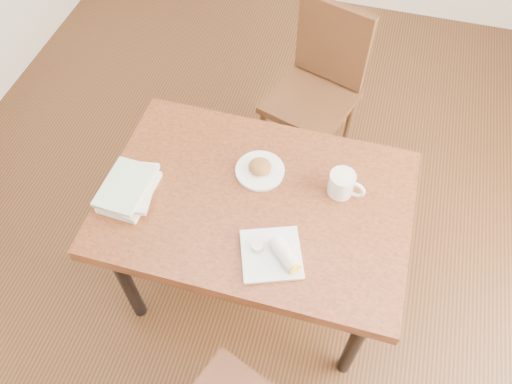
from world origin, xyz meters
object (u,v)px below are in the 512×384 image
(plate_scone, at_px, (260,169))
(book_stack, at_px, (129,189))
(table, at_px, (256,211))
(plate_burrito, at_px, (275,254))
(chair_far, at_px, (319,82))
(coffee_mug, at_px, (343,184))

(plate_scone, height_order, book_stack, book_stack)
(table, xyz_separation_m, plate_burrito, (0.14, -0.23, 0.10))
(chair_far, height_order, coffee_mug, chair_far)
(plate_scone, xyz_separation_m, coffee_mug, (0.34, -0.01, 0.03))
(chair_far, bearing_deg, table, -95.13)
(table, height_order, plate_burrito, plate_burrito)
(plate_scone, height_order, plate_burrito, plate_burrito)
(plate_burrito, bearing_deg, coffee_mug, 62.92)
(table, relative_size, chair_far, 1.28)
(plate_scone, relative_size, book_stack, 0.74)
(plate_scone, distance_m, coffee_mug, 0.34)
(table, xyz_separation_m, plate_scone, (-0.02, 0.13, 0.10))
(coffee_mug, bearing_deg, table, -158.28)
(plate_scone, bearing_deg, coffee_mug, -1.21)
(table, xyz_separation_m, coffee_mug, (0.32, 0.13, 0.14))
(table, bearing_deg, book_stack, -167.67)
(book_stack, bearing_deg, chair_far, 61.43)
(table, bearing_deg, plate_burrito, -59.20)
(chair_far, distance_m, plate_scone, 0.85)
(table, bearing_deg, coffee_mug, 21.72)
(chair_far, xyz_separation_m, book_stack, (-0.57, -1.05, 0.23))
(coffee_mug, bearing_deg, plate_scone, 178.79)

